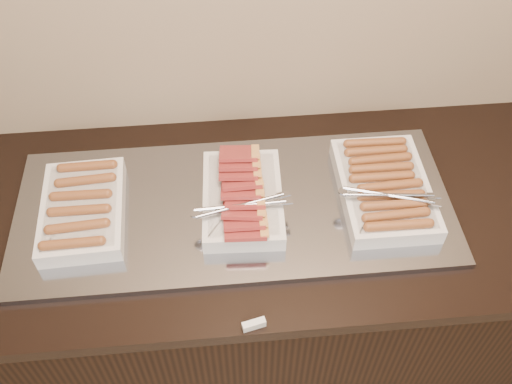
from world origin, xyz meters
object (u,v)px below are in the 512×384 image
counter (244,292)px  dish_center (242,198)px  dish_left (83,209)px  dish_right (385,188)px  warming_tray (234,208)px

counter → dish_center: dish_center is taller
dish_left → counter: bearing=-2.1°
counter → dish_center: 0.50m
dish_center → dish_left: bearing=-178.0°
dish_right → dish_left: bearing=179.9°
dish_right → dish_center: bearing=-179.7°
counter → warming_tray: 0.46m
warming_tray → dish_center: size_ratio=3.48×
dish_left → dish_right: bearing=-2.3°
warming_tray → dish_right: size_ratio=3.33×
dish_left → dish_right: 0.82m
counter → dish_center: bearing=-61.5°
warming_tray → dish_center: dish_center is taller
dish_left → warming_tray: bearing=-2.1°
counter → dish_center: (0.00, -0.00, 0.50)m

